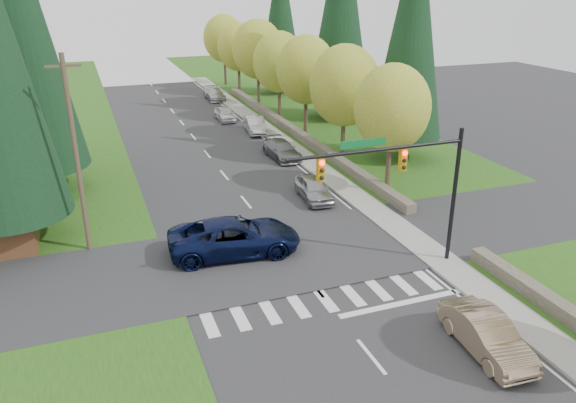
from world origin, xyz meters
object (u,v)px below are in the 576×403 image
sedan_champagne (486,334)px  suv_navy (234,237)px  parked_car_a (314,188)px  parked_car_d (225,114)px  parked_car_c (255,125)px  parked_car_e (215,94)px  parked_car_b (282,150)px

sedan_champagne → suv_navy: (-6.70, 11.14, 0.18)m
parked_car_a → parked_car_d: (0.00, 22.42, -0.06)m
sedan_champagne → parked_car_d: size_ratio=1.17×
parked_car_a → parked_car_c: bearing=90.6°
parked_car_c → parked_car_e: (0.00, 15.57, -0.05)m
sedan_champagne → parked_car_c: size_ratio=1.03×
parked_car_e → suv_navy: bearing=-101.4°
sedan_champagne → parked_car_e: sedan_champagne is taller
parked_car_a → parked_car_b: bearing=88.7°
suv_navy → parked_car_e: size_ratio=1.45×
parked_car_d → parked_car_a: bearing=-89.9°
suv_navy → parked_car_a: bearing=-44.4°
suv_navy → parked_car_c: size_ratio=1.53×
parked_car_b → parked_car_d: (-1.03, 13.53, -0.02)m
suv_navy → parked_car_c: 23.98m
parked_car_c → parked_car_d: (-1.40, 5.43, -0.06)m
parked_car_d → parked_car_e: size_ratio=0.84×
parked_car_c → parked_car_e: 15.57m
suv_navy → parked_car_d: (6.72, 27.99, -0.27)m
parked_car_c → parked_car_d: parked_car_c is taller
parked_car_a → parked_car_b: parked_car_a is taller
sedan_champagne → suv_navy: size_ratio=0.68×
sedan_champagne → parked_car_d: (0.02, 39.12, -0.09)m
sedan_champagne → parked_car_d: 39.12m
parked_car_a → sedan_champagne: bearing=-84.8°
parked_car_a → parked_car_c: (1.40, 16.99, 0.01)m
parked_car_a → parked_car_e: bearing=92.8°
parked_car_c → parked_car_a: bearing=-88.0°
parked_car_c → sedan_champagne: bearing=-85.7°
parked_car_c → suv_navy: bearing=-103.1°
sedan_champagne → parked_car_e: 49.28m
sedan_champagne → parked_car_a: bearing=94.0°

